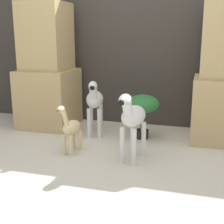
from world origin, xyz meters
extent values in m
plane|color=beige|center=(0.00, 0.00, 0.00)|extent=(14.00, 14.00, 0.00)
cube|color=#38332D|center=(0.00, 1.51, 1.10)|extent=(6.40, 0.08, 2.20)
cube|color=tan|center=(-1.08, 1.07, 0.37)|extent=(0.67, 0.68, 0.74)
cube|color=tan|center=(-1.08, 1.07, 1.15)|extent=(0.54, 0.55, 0.83)
cube|color=tan|center=(1.08, 1.07, 0.36)|extent=(0.67, 0.68, 0.72)
cylinder|color=silver|center=(0.27, 0.09, 0.18)|extent=(0.05, 0.05, 0.35)
cylinder|color=silver|center=(0.15, 0.11, 0.18)|extent=(0.05, 0.05, 0.35)
cylinder|color=silver|center=(0.31, 0.34, 0.18)|extent=(0.05, 0.05, 0.35)
cylinder|color=silver|center=(0.20, 0.36, 0.18)|extent=(0.05, 0.05, 0.35)
ellipsoid|color=silver|center=(0.23, 0.22, 0.44)|extent=(0.26, 0.39, 0.20)
cylinder|color=silver|center=(0.21, 0.07, 0.55)|extent=(0.11, 0.15, 0.19)
ellipsoid|color=silver|center=(0.20, 0.02, 0.63)|extent=(0.13, 0.19, 0.11)
sphere|color=black|center=(0.18, -0.05, 0.62)|extent=(0.05, 0.05, 0.05)
cube|color=black|center=(0.21, 0.07, 0.56)|extent=(0.04, 0.08, 0.15)
cylinder|color=silver|center=(-0.28, 0.75, 0.18)|extent=(0.05, 0.05, 0.35)
cylinder|color=silver|center=(-0.40, 0.72, 0.18)|extent=(0.05, 0.05, 0.35)
cylinder|color=silver|center=(-0.34, 0.99, 0.18)|extent=(0.05, 0.05, 0.35)
cylinder|color=silver|center=(-0.46, 0.96, 0.18)|extent=(0.05, 0.05, 0.35)
ellipsoid|color=silver|center=(-0.37, 0.86, 0.44)|extent=(0.28, 0.40, 0.20)
cylinder|color=silver|center=(-0.34, 0.71, 0.55)|extent=(0.12, 0.15, 0.19)
ellipsoid|color=silver|center=(-0.32, 0.66, 0.63)|extent=(0.14, 0.19, 0.11)
sphere|color=black|center=(-0.31, 0.58, 0.62)|extent=(0.05, 0.05, 0.05)
cube|color=black|center=(-0.34, 0.71, 0.56)|extent=(0.04, 0.08, 0.15)
cylinder|color=beige|center=(-0.38, 0.14, 0.10)|extent=(0.04, 0.04, 0.21)
cylinder|color=beige|center=(-0.46, 0.15, 0.10)|extent=(0.04, 0.04, 0.21)
cylinder|color=beige|center=(-0.35, 0.32, 0.10)|extent=(0.04, 0.04, 0.21)
cylinder|color=beige|center=(-0.43, 0.34, 0.10)|extent=(0.04, 0.04, 0.21)
ellipsoid|color=beige|center=(-0.41, 0.24, 0.27)|extent=(0.18, 0.29, 0.14)
cylinder|color=beige|center=(-0.43, 0.12, 0.40)|extent=(0.06, 0.12, 0.22)
ellipsoid|color=beige|center=(-0.44, 0.06, 0.49)|extent=(0.07, 0.11, 0.06)
sphere|color=brown|center=(-0.44, 0.02, 0.49)|extent=(0.03, 0.03, 0.03)
cylinder|color=black|center=(0.20, 0.87, 0.05)|extent=(0.15, 0.15, 0.10)
cylinder|color=brown|center=(0.20, 0.87, 0.20)|extent=(0.04, 0.04, 0.21)
ellipsoid|color=#286B2D|center=(0.20, 0.87, 0.41)|extent=(0.38, 0.38, 0.21)
camera|label=1|loc=(0.82, -2.56, 1.19)|focal=50.00mm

